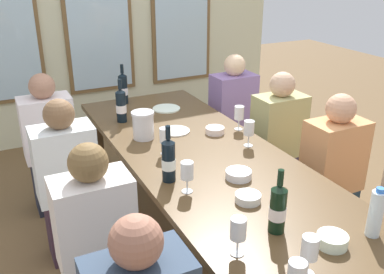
% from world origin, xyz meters
% --- Properties ---
extents(ground_plane, '(12.00, 12.00, 0.00)m').
position_xyz_m(ground_plane, '(0.00, 0.00, 0.00)').
color(ground_plane, brown).
extents(back_wall_with_windows, '(4.15, 0.10, 2.90)m').
position_xyz_m(back_wall_with_windows, '(0.00, 2.42, 1.45)').
color(back_wall_with_windows, beige).
rests_on(back_wall_with_windows, ground).
extents(dining_table, '(0.95, 2.65, 0.74)m').
position_xyz_m(dining_table, '(0.00, 0.00, 0.68)').
color(dining_table, '#513B21').
rests_on(dining_table, ground).
extents(white_plate_0, '(0.22, 0.22, 0.01)m').
position_xyz_m(white_plate_0, '(0.12, 0.89, 0.74)').
color(white_plate_0, white).
rests_on(white_plate_0, dining_table).
extents(white_plate_1, '(0.21, 0.21, 0.01)m').
position_xyz_m(white_plate_1, '(-0.01, 0.42, 0.74)').
color(white_plate_1, white).
rests_on(white_plate_1, dining_table).
extents(metal_pitcher, '(0.16, 0.16, 0.19)m').
position_xyz_m(metal_pitcher, '(-0.25, 0.41, 0.84)').
color(metal_pitcher, silver).
rests_on(metal_pitcher, dining_table).
extents(wine_bottle_0, '(0.08, 0.08, 0.31)m').
position_xyz_m(wine_bottle_0, '(-0.09, -0.87, 0.86)').
color(wine_bottle_0, black).
rests_on(wine_bottle_0, dining_table).
extents(wine_bottle_1, '(0.08, 0.08, 0.33)m').
position_xyz_m(wine_bottle_1, '(-0.34, -0.22, 0.87)').
color(wine_bottle_1, black).
rests_on(wine_bottle_1, dining_table).
extents(wine_bottle_2, '(0.08, 0.08, 0.33)m').
position_xyz_m(wine_bottle_2, '(-0.14, 1.19, 0.87)').
color(wine_bottle_2, black).
rests_on(wine_bottle_2, dining_table).
extents(wine_bottle_3, '(0.08, 0.08, 0.33)m').
position_xyz_m(wine_bottle_3, '(-0.29, 0.78, 0.87)').
color(wine_bottle_3, black).
rests_on(wine_bottle_3, dining_table).
extents(tasting_bowl_0, '(0.13, 0.13, 0.04)m').
position_xyz_m(tasting_bowl_0, '(-0.06, -0.60, 0.76)').
color(tasting_bowl_0, white).
rests_on(tasting_bowl_0, dining_table).
extents(tasting_bowl_1, '(0.13, 0.13, 0.05)m').
position_xyz_m(tasting_bowl_1, '(0.06, -1.07, 0.77)').
color(tasting_bowl_1, white).
rests_on(tasting_bowl_1, dining_table).
extents(tasting_bowl_2, '(0.15, 0.15, 0.05)m').
position_xyz_m(tasting_bowl_2, '(0.03, -0.36, 0.76)').
color(tasting_bowl_2, white).
rests_on(tasting_bowl_2, dining_table).
extents(tasting_bowl_3, '(0.13, 0.13, 0.04)m').
position_xyz_m(tasting_bowl_3, '(0.23, 0.27, 0.76)').
color(tasting_bowl_3, white).
rests_on(tasting_bowl_3, dining_table).
extents(water_bottle, '(0.06, 0.06, 0.24)m').
position_xyz_m(water_bottle, '(0.28, -1.09, 0.85)').
color(water_bottle, white).
rests_on(water_bottle, dining_table).
extents(wine_glass_0, '(0.07, 0.07, 0.17)m').
position_xyz_m(wine_glass_0, '(0.32, -0.01, 0.86)').
color(wine_glass_0, white).
rests_on(wine_glass_0, dining_table).
extents(wine_glass_1, '(0.07, 0.07, 0.17)m').
position_xyz_m(wine_glass_1, '(-0.33, -0.93, 0.86)').
color(wine_glass_1, white).
rests_on(wine_glass_1, dining_table).
extents(wine_glass_2, '(0.07, 0.07, 0.17)m').
position_xyz_m(wine_glass_2, '(-0.22, 0.11, 0.86)').
color(wine_glass_2, white).
rests_on(wine_glass_2, dining_table).
extents(wine_glass_4, '(0.07, 0.07, 0.17)m').
position_xyz_m(wine_glass_4, '(-0.15, -1.16, 0.86)').
color(wine_glass_4, white).
rests_on(wine_glass_4, dining_table).
extents(wine_glass_5, '(0.07, 0.07, 0.17)m').
position_xyz_m(wine_glass_5, '(-0.30, -0.37, 0.86)').
color(wine_glass_5, white).
rests_on(wine_glass_5, dining_table).
extents(wine_glass_6, '(0.07, 0.07, 0.17)m').
position_xyz_m(wine_glass_6, '(0.41, 0.26, 0.86)').
color(wine_glass_6, white).
rests_on(wine_glass_6, dining_table).
extents(seated_person_0, '(0.38, 0.24, 1.11)m').
position_xyz_m(seated_person_0, '(-0.80, 0.37, 0.53)').
color(seated_person_0, '#392532').
rests_on(seated_person_0, ground).
extents(seated_person_1, '(0.38, 0.24, 1.11)m').
position_xyz_m(seated_person_1, '(0.80, 0.29, 0.53)').
color(seated_person_1, '#362D41').
rests_on(seated_person_1, ground).
extents(seated_person_2, '(0.38, 0.24, 1.11)m').
position_xyz_m(seated_person_2, '(-0.80, -0.36, 0.53)').
color(seated_person_2, '#333539').
rests_on(seated_person_2, ground).
extents(seated_person_3, '(0.38, 0.24, 1.11)m').
position_xyz_m(seated_person_3, '(0.80, -0.30, 0.53)').
color(seated_person_3, '#21333F').
rests_on(seated_person_3, ground).
extents(seated_person_6, '(0.38, 0.24, 1.11)m').
position_xyz_m(seated_person_6, '(-0.80, 1.03, 0.53)').
color(seated_person_6, '#212431').
rests_on(seated_person_6, ground).
extents(seated_person_7, '(0.38, 0.24, 1.11)m').
position_xyz_m(seated_person_7, '(0.80, 0.96, 0.53)').
color(seated_person_7, '#2F2231').
rests_on(seated_person_7, ground).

